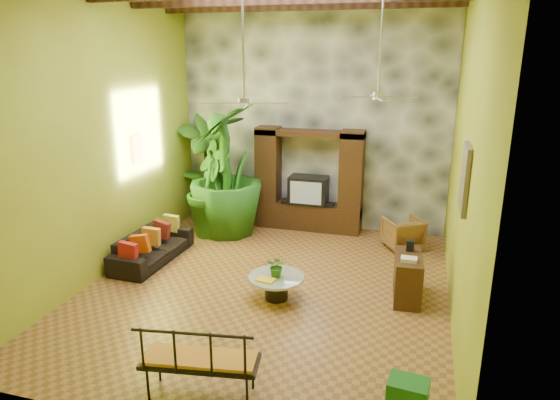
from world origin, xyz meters
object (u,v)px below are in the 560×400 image
(tall_plant_b, at_px, (209,187))
(entertainment_center, at_px, (309,188))
(tall_plant_c, at_px, (226,170))
(iron_bench, at_px, (197,358))
(ceiling_fan_front, at_px, (244,88))
(ceiling_fan_back, at_px, (379,83))
(green_bin, at_px, (408,396))
(wicker_armchair, at_px, (403,233))
(coffee_table, at_px, (276,284))
(side_console, at_px, (408,277))
(tall_plant_a, at_px, (207,167))
(sofa, at_px, (152,247))

(tall_plant_b, bearing_deg, entertainment_center, 24.17)
(tall_plant_c, bearing_deg, iron_bench, -71.59)
(tall_plant_b, height_order, iron_bench, tall_plant_b)
(ceiling_fan_front, xyz_separation_m, ceiling_fan_back, (1.80, 1.60, 0.00))
(iron_bench, relative_size, green_bin, 3.20)
(entertainment_center, height_order, ceiling_fan_back, ceiling_fan_back)
(ceiling_fan_back, xyz_separation_m, wicker_armchair, (0.55, 1.31, -3.08))
(tall_plant_c, xyz_separation_m, coffee_table, (1.93, -2.66, -1.19))
(wicker_armchair, bearing_deg, coffee_table, 26.00)
(wicker_armchair, xyz_separation_m, tall_plant_c, (-3.81, -0.16, 1.12))
(entertainment_center, height_order, tall_plant_c, tall_plant_c)
(ceiling_fan_back, bearing_deg, side_console, -51.78)
(wicker_armchair, relative_size, iron_bench, 0.50)
(side_console, relative_size, green_bin, 2.09)
(tall_plant_a, bearing_deg, tall_plant_c, -45.09)
(ceiling_fan_front, distance_m, side_console, 4.00)
(ceiling_fan_back, bearing_deg, tall_plant_c, 160.70)
(tall_plant_b, xyz_separation_m, coffee_table, (2.29, -2.55, -0.81))
(iron_bench, bearing_deg, ceiling_fan_back, 61.22)
(ceiling_fan_front, relative_size, tall_plant_c, 0.64)
(ceiling_fan_front, xyz_separation_m, sofa, (-2.29, 0.91, -3.12))
(entertainment_center, distance_m, green_bin, 6.17)
(tall_plant_b, bearing_deg, ceiling_fan_back, -15.87)
(iron_bench, height_order, side_console, iron_bench)
(tall_plant_b, distance_m, tall_plant_c, 0.53)
(entertainment_center, distance_m, iron_bench, 6.09)
(ceiling_fan_front, bearing_deg, green_bin, -38.10)
(ceiling_fan_front, height_order, coffee_table, ceiling_fan_front)
(entertainment_center, xyz_separation_m, tall_plant_c, (-1.67, -0.79, 0.48))
(entertainment_center, relative_size, side_console, 2.57)
(ceiling_fan_back, height_order, tall_plant_a, ceiling_fan_back)
(ceiling_fan_back, xyz_separation_m, sofa, (-4.09, -0.69, -3.12))
(coffee_table, height_order, green_bin, coffee_table)
(iron_bench, bearing_deg, green_bin, 2.34)
(sofa, height_order, side_console, side_console)
(side_console, height_order, green_bin, side_console)
(ceiling_fan_front, relative_size, green_bin, 4.16)
(sofa, xyz_separation_m, side_console, (4.81, -0.22, 0.09))
(ceiling_fan_front, height_order, green_bin, ceiling_fan_front)
(tall_plant_b, distance_m, iron_bench, 5.61)
(wicker_armchair, relative_size, tall_plant_c, 0.25)
(ceiling_fan_back, bearing_deg, entertainment_center, 129.57)
(tall_plant_b, relative_size, coffee_table, 2.35)
(tall_plant_a, height_order, iron_bench, tall_plant_a)
(sofa, relative_size, tall_plant_b, 0.91)
(tall_plant_a, distance_m, tall_plant_c, 1.15)
(ceiling_fan_front, relative_size, wicker_armchair, 2.61)
(ceiling_fan_front, relative_size, ceiling_fan_back, 1.00)
(entertainment_center, bearing_deg, sofa, -133.43)
(entertainment_center, relative_size, green_bin, 5.37)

